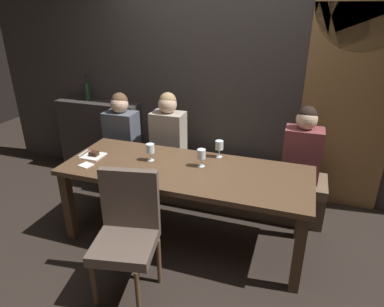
% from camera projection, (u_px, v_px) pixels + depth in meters
% --- Properties ---
extents(ground, '(9.00, 9.00, 0.00)m').
position_uv_depth(ground, '(186.00, 237.00, 3.30)').
color(ground, black).
extents(back_wall_tiled, '(6.00, 0.12, 3.00)m').
position_uv_depth(back_wall_tiled, '(222.00, 61.00, 3.76)').
color(back_wall_tiled, '#383330').
rests_on(back_wall_tiled, ground).
extents(arched_door, '(0.90, 0.05, 2.55)m').
position_uv_depth(arched_door, '(353.00, 83.00, 3.35)').
color(arched_door, olive).
rests_on(arched_door, ground).
extents(back_counter, '(1.10, 0.28, 0.95)m').
position_uv_depth(back_counter, '(101.00, 137.00, 4.47)').
color(back_counter, '#2F2B29').
rests_on(back_counter, ground).
extents(dining_table, '(2.20, 0.84, 0.74)m').
position_uv_depth(dining_table, '(185.00, 177.00, 3.04)').
color(dining_table, '#493422').
rests_on(dining_table, ground).
extents(banquette_bench, '(2.50, 0.44, 0.45)m').
position_uv_depth(banquette_bench, '(207.00, 183.00, 3.82)').
color(banquette_bench, '#4A3C2E').
rests_on(banquette_bench, ground).
extents(chair_near_side, '(0.52, 0.52, 0.98)m').
position_uv_depth(chair_near_side, '(127.00, 227.00, 2.51)').
color(chair_near_side, brown).
rests_on(chair_near_side, ground).
extents(diner_redhead, '(0.36, 0.24, 0.74)m').
position_uv_depth(diner_redhead, '(121.00, 127.00, 3.87)').
color(diner_redhead, '#4C515B').
rests_on(diner_redhead, banquette_bench).
extents(diner_bearded, '(0.36, 0.24, 0.77)m').
position_uv_depth(diner_bearded, '(168.00, 129.00, 3.73)').
color(diner_bearded, '#9E9384').
rests_on(diner_bearded, banquette_bench).
extents(diner_far_end, '(0.36, 0.24, 0.75)m').
position_uv_depth(diner_far_end, '(303.00, 146.00, 3.31)').
color(diner_far_end, brown).
rests_on(diner_far_end, banquette_bench).
extents(wine_bottle_dark_red, '(0.08, 0.08, 0.33)m').
position_uv_depth(wine_bottle_dark_red, '(87.00, 91.00, 4.30)').
color(wine_bottle_dark_red, black).
rests_on(wine_bottle_dark_red, back_counter).
extents(wine_glass_end_right, '(0.08, 0.08, 0.16)m').
position_uv_depth(wine_glass_end_right, '(150.00, 149.00, 3.12)').
color(wine_glass_end_right, silver).
rests_on(wine_glass_end_right, dining_table).
extents(wine_glass_near_left, '(0.08, 0.08, 0.16)m').
position_uv_depth(wine_glass_near_left, '(219.00, 146.00, 3.19)').
color(wine_glass_near_left, silver).
rests_on(wine_glass_near_left, dining_table).
extents(wine_glass_far_right, '(0.08, 0.08, 0.16)m').
position_uv_depth(wine_glass_far_right, '(201.00, 154.00, 3.00)').
color(wine_glass_far_right, silver).
rests_on(wine_glass_far_right, dining_table).
extents(dessert_plate, '(0.19, 0.19, 0.05)m').
position_uv_depth(dessert_plate, '(94.00, 155.00, 3.24)').
color(dessert_plate, white).
rests_on(dessert_plate, dining_table).
extents(fork_on_table, '(0.03, 0.17, 0.01)m').
position_uv_depth(fork_on_table, '(83.00, 153.00, 3.32)').
color(fork_on_table, silver).
rests_on(fork_on_table, dining_table).
extents(folded_napkin, '(0.13, 0.12, 0.01)m').
position_uv_depth(folded_napkin, '(86.00, 165.00, 3.06)').
color(folded_napkin, silver).
rests_on(folded_napkin, dining_table).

